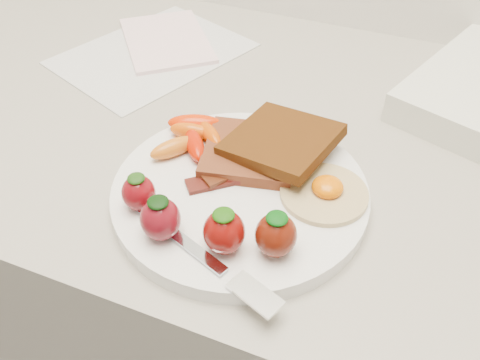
% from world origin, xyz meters
% --- Properties ---
extents(counter, '(2.00, 0.60, 0.90)m').
position_xyz_m(counter, '(0.00, 1.70, 0.45)').
color(counter, gray).
rests_on(counter, ground).
extents(plate, '(0.27, 0.27, 0.02)m').
position_xyz_m(plate, '(0.03, 1.56, 0.91)').
color(plate, white).
rests_on(plate, counter).
extents(toast_lower, '(0.12, 0.12, 0.01)m').
position_xyz_m(toast_lower, '(0.02, 1.61, 0.93)').
color(toast_lower, '#4B1F11').
rests_on(toast_lower, plate).
extents(toast_upper, '(0.13, 0.13, 0.02)m').
position_xyz_m(toast_upper, '(0.05, 1.63, 0.94)').
color(toast_upper, black).
rests_on(toast_upper, toast_lower).
extents(fried_egg, '(0.10, 0.10, 0.02)m').
position_xyz_m(fried_egg, '(0.11, 1.59, 0.92)').
color(fried_egg, beige).
rests_on(fried_egg, plate).
extents(bacon_strips, '(0.10, 0.10, 0.01)m').
position_xyz_m(bacon_strips, '(0.02, 1.58, 0.92)').
color(bacon_strips, black).
rests_on(bacon_strips, plate).
extents(baby_carrots, '(0.08, 0.10, 0.02)m').
position_xyz_m(baby_carrots, '(-0.05, 1.61, 0.93)').
color(baby_carrots, '#DA5307').
rests_on(baby_carrots, plate).
extents(strawberries, '(0.18, 0.06, 0.05)m').
position_xyz_m(strawberries, '(0.02, 1.49, 0.94)').
color(strawberries, maroon).
rests_on(strawberries, plate).
extents(fork, '(0.17, 0.08, 0.00)m').
position_xyz_m(fork, '(0.04, 1.46, 0.92)').
color(fork, '#B4BBC8').
rests_on(fork, plate).
extents(paper_sheet, '(0.28, 0.32, 0.00)m').
position_xyz_m(paper_sheet, '(-0.21, 1.80, 0.90)').
color(paper_sheet, silver).
rests_on(paper_sheet, counter).
extents(notepad, '(0.20, 0.21, 0.01)m').
position_xyz_m(notepad, '(-0.21, 1.84, 0.91)').
color(notepad, '#FAD1D8').
rests_on(notepad, paper_sheet).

